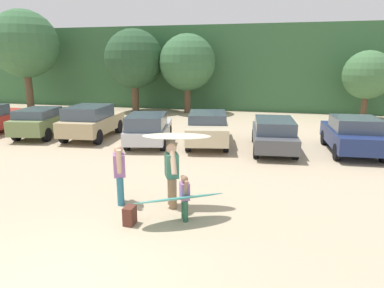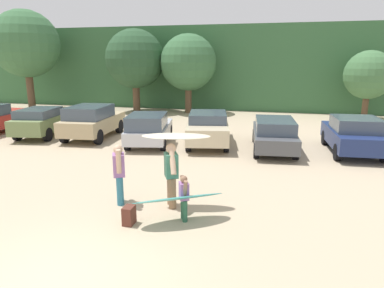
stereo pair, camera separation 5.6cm
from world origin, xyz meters
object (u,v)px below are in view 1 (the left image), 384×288
at_px(person_companion, 119,171).
at_px(parked_car_dark_gray, 274,133).
at_px(parked_car_champagne, 207,127).
at_px(surfboard_teal, 179,198).
at_px(person_child, 185,195).
at_px(surfboard_cream, 176,136).
at_px(person_adult, 172,171).
at_px(parked_car_silver, 149,128).
at_px(backpack_dropped, 130,215).
at_px(parked_car_tan, 91,121).
at_px(parked_car_navy, 353,134).
at_px(parked_car_olive_green, 44,120).

bearing_deg(person_companion, parked_car_dark_gray, -146.50).
xyz_separation_m(parked_car_champagne, surfboard_teal, (0.95, -8.23, -0.19)).
height_order(person_child, surfboard_cream, surfboard_cream).
bearing_deg(person_adult, person_companion, -21.28).
bearing_deg(person_companion, surfboard_teal, 132.05).
relative_size(parked_car_silver, surfboard_teal, 1.95).
height_order(person_adult, surfboard_teal, person_adult).
xyz_separation_m(person_adult, surfboard_teal, (0.45, -0.87, -0.37)).
height_order(person_adult, backpack_dropped, person_adult).
height_order(parked_car_tan, person_companion, parked_car_tan).
bearing_deg(parked_car_dark_gray, parked_car_silver, 87.84).
bearing_deg(surfboard_teal, parked_car_navy, -154.64).
relative_size(parked_car_navy, person_child, 3.65).
height_order(parked_car_olive_green, backpack_dropped, parked_car_olive_green).
height_order(parked_car_champagne, person_companion, person_companion).
distance_m(parked_car_silver, parked_car_navy, 8.93).
xyz_separation_m(parked_car_champagne, backpack_dropped, (-0.19, -8.63, -0.58)).
bearing_deg(person_child, parked_car_tan, -75.35).
bearing_deg(parked_car_olive_green, parked_car_champagne, -97.74).
height_order(parked_car_tan, parked_car_navy, parked_car_tan).
xyz_separation_m(parked_car_olive_green, surfboard_cream, (9.21, -7.05, 1.13)).
relative_size(parked_car_olive_green, backpack_dropped, 10.58).
xyz_separation_m(parked_car_silver, surfboard_teal, (3.56, -7.40, -0.16)).
bearing_deg(parked_car_olive_green, person_companion, -142.56).
bearing_deg(person_child, parked_car_champagne, -109.32).
relative_size(person_child, backpack_dropped, 2.56).
bearing_deg(person_adult, backpack_dropped, 35.20).
height_order(parked_car_dark_gray, person_companion, person_companion).
relative_size(parked_car_olive_green, parked_car_tan, 1.13).
relative_size(person_child, surfboard_cream, 0.61).
relative_size(parked_car_olive_green, parked_car_champagne, 0.98).
height_order(parked_car_tan, person_child, parked_car_tan).
relative_size(parked_car_dark_gray, parked_car_navy, 1.08).
bearing_deg(parked_car_dark_gray, parked_car_navy, -89.65).
distance_m(person_adult, backpack_dropped, 1.63).
height_order(parked_car_silver, person_adult, person_adult).
xyz_separation_m(parked_car_olive_green, parked_car_navy, (14.91, -0.05, 0.02)).
bearing_deg(parked_car_dark_gray, parked_car_champagne, 74.76).
height_order(parked_car_tan, backpack_dropped, parked_car_tan).
bearing_deg(person_companion, parked_car_olive_green, -70.34).
bearing_deg(backpack_dropped, person_adult, 61.85).
bearing_deg(person_adult, parked_car_olive_green, -64.92).
xyz_separation_m(surfboard_cream, surfboard_teal, (0.35, -1.02, -1.30)).
relative_size(parked_car_champagne, parked_car_dark_gray, 1.07).
relative_size(parked_car_tan, person_child, 3.68).
xyz_separation_m(parked_car_navy, person_child, (-5.25, -7.87, -0.16)).
bearing_deg(parked_car_champagne, person_adult, 173.17).
distance_m(person_adult, surfboard_cream, 0.95).
height_order(person_companion, surfboard_cream, surfboard_cream).
height_order(parked_car_olive_green, surfboard_teal, parked_car_olive_green).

